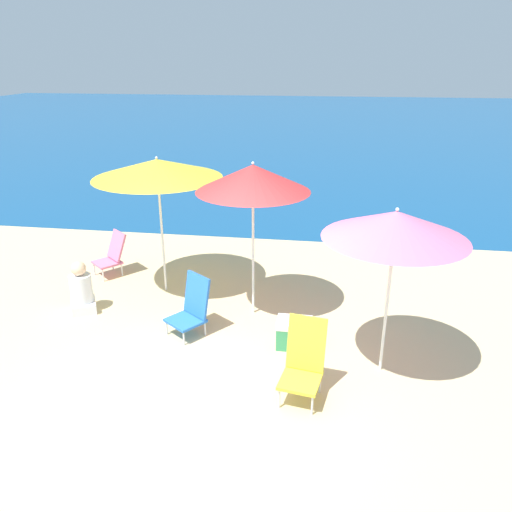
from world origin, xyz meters
name	(u,v)px	position (x,y,z in m)	size (l,w,h in m)	color
ground_plane	(200,388)	(0.00, 0.00, 0.00)	(60.00, 60.00, 0.00)	#D1BA89
sea_water	(309,122)	(0.00, 25.11, 0.00)	(60.00, 40.00, 0.01)	navy
beach_umbrella_yellow	(157,169)	(-1.21, 2.47, 2.00)	(1.96, 1.96, 2.18)	white
beach_umbrella_pink	(396,225)	(2.09, 0.69, 1.86)	(1.61, 1.61, 2.06)	white
beach_umbrella_red	(253,178)	(0.33, 1.90, 2.04)	(1.57, 1.57, 2.26)	white
beach_chair_blue	(192,306)	(-0.42, 1.22, 0.40)	(0.66, 0.67, 0.83)	silver
beach_chair_pink	(112,254)	(-2.31, 2.94, 0.38)	(0.65, 0.66, 0.75)	silver
beach_chair_yellow	(304,360)	(1.17, 0.09, 0.44)	(0.52, 0.61, 0.91)	silver
person_seated_near	(82,291)	(-2.20, 1.58, 0.32)	(0.50, 0.53, 0.80)	silver
cooler_box	(294,333)	(1.00, 1.07, 0.19)	(0.46, 0.35, 0.38)	#338C59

